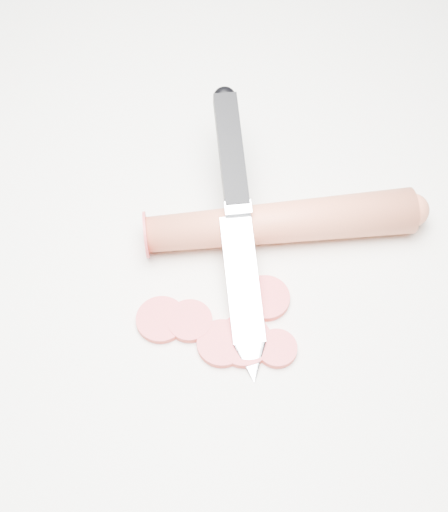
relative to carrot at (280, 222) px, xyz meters
The scene contains 9 objects.
ground 0.04m from the carrot, 85.17° to the right, with size 2.40×2.40×0.00m, color silver.
carrot is the anchor object (origin of this frame).
carrot_slice_0 0.12m from the carrot, 106.21° to the right, with size 0.04×0.04×0.01m, color #D43940.
carrot_slice_1 0.10m from the carrot, 59.65° to the right, with size 0.03×0.03×0.01m, color #D43940.
carrot_slice_2 0.11m from the carrot, 98.12° to the right, with size 0.03×0.03×0.01m, color #D43940.
carrot_slice_3 0.10m from the carrot, 73.85° to the right, with size 0.04×0.04×0.01m, color #D43940.
carrot_slice_4 0.06m from the carrot, 68.68° to the right, with size 0.04×0.04×0.01m, color #D43940.
carrot_slice_5 0.11m from the carrot, 81.76° to the right, with size 0.04×0.04×0.01m, color #D43940.
kitchen_knife 0.04m from the carrot, 122.98° to the right, with size 0.17×0.19×0.07m, color silver, non-canonical shape.
Camera 1 is at (0.13, -0.25, 0.48)m, focal length 50.00 mm.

